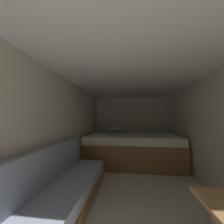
# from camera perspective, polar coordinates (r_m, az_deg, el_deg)

# --- Properties ---
(ground_plane) EXTENTS (7.23, 7.23, 0.00)m
(ground_plane) POSITION_cam_1_polar(r_m,az_deg,el_deg) (2.62, 9.16, -30.82)
(ground_plane) COLOR beige
(wall_back) EXTENTS (2.68, 0.05, 2.01)m
(wall_back) POSITION_cam_1_polar(r_m,az_deg,el_deg) (4.96, 8.07, -5.51)
(wall_back) COLOR beige
(wall_back) RESTS_ON ground
(wall_left) EXTENTS (0.05, 5.23, 2.01)m
(wall_left) POSITION_cam_1_polar(r_m,az_deg,el_deg) (2.64, -21.15, -7.62)
(wall_left) COLOR beige
(wall_left) RESTS_ON ground
(wall_right) EXTENTS (0.05, 5.23, 2.01)m
(wall_right) POSITION_cam_1_polar(r_m,az_deg,el_deg) (2.70, 38.24, -7.07)
(wall_right) COLOR beige
(wall_right) RESTS_ON ground
(ceiling_slab) EXTENTS (2.68, 5.23, 0.05)m
(ceiling_slab) POSITION_cam_1_polar(r_m,az_deg,el_deg) (2.45, 8.75, 16.22)
(ceiling_slab) COLOR white
(ceiling_slab) RESTS_ON wall_left
(bed) EXTENTS (2.46, 1.73, 0.99)m
(bed) POSITION_cam_1_polar(r_m,az_deg,el_deg) (4.11, 8.24, -14.57)
(bed) COLOR brown
(bed) RESTS_ON ground
(sofa_left) EXTENTS (0.66, 2.65, 0.83)m
(sofa_left) POSITION_cam_1_polar(r_m,az_deg,el_deg) (2.09, -23.58, -30.50)
(sofa_left) COLOR olive
(sofa_left) RESTS_ON ground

